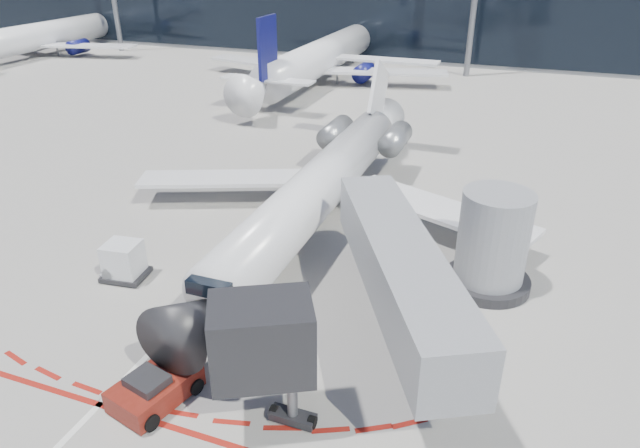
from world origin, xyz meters
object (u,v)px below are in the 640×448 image
(regional_jet, at_px, (326,179))
(pushback_tug, at_px, (155,388))
(ramp_worker, at_px, (154,337))
(uld_container, at_px, (124,261))

(regional_jet, distance_m, pushback_tug, 16.14)
(pushback_tug, xyz_separation_m, ramp_worker, (-1.54, 2.19, 0.25))
(regional_jet, bearing_deg, pushback_tug, -92.27)
(ramp_worker, distance_m, uld_container, 6.35)
(regional_jet, relative_size, uld_container, 13.55)
(pushback_tug, height_order, uld_container, uld_container)
(ramp_worker, relative_size, uld_container, 0.73)
(ramp_worker, bearing_deg, pushback_tug, 112.38)
(pushback_tug, xyz_separation_m, uld_container, (-6.23, 6.46, 0.37))
(regional_jet, xyz_separation_m, ramp_worker, (-2.17, -13.82, -1.68))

